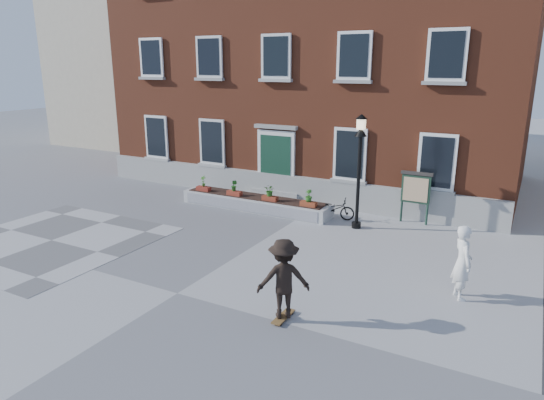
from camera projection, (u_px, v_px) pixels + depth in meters
The scene contains 10 objects.
ground at pixel (177, 293), 12.05m from camera, with size 100.00×100.00×0.00m, color #969698.
checker_patch at pixel (52, 240), 15.67m from camera, with size 6.00×6.00×0.01m, color #59595B.
distant_building at pixel (156, 50), 35.51m from camera, with size 10.00×12.00×13.00m, color #BFB59A.
bicycle at pixel (333, 209), 17.72m from camera, with size 0.53×1.53×0.81m, color black.
bystander at pixel (462, 262), 11.59m from camera, with size 0.67×0.44×1.85m, color white.
brick_building at pixel (326, 47), 23.08m from camera, with size 18.40×10.85×12.60m.
planter_assembly at pixel (255, 202), 18.95m from camera, with size 6.20×1.12×1.15m.
lamp_post at pixel (360, 156), 16.22m from camera, with size 0.40×0.40×3.93m.
notice_board at pixel (416, 189), 17.07m from camera, with size 1.10×0.16×1.87m.
skateboarder at pixel (284, 279), 10.58m from camera, with size 1.35×1.21×1.89m.
Camera 1 is at (7.34, -8.50, 5.49)m, focal length 32.00 mm.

